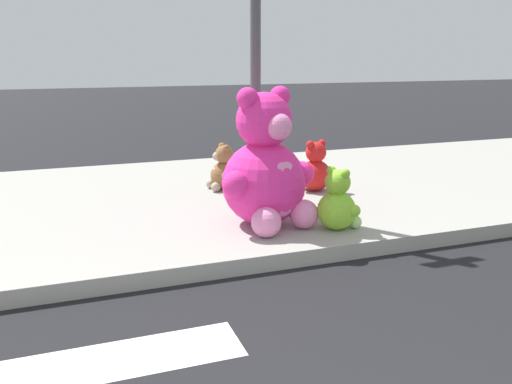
% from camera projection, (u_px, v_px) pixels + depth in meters
% --- Properties ---
extents(sidewalk, '(28.00, 4.40, 0.15)m').
position_uv_depth(sidewalk, '(153.00, 204.00, 6.36)').
color(sidewalk, '#9E9B93').
rests_on(sidewalk, ground_plane).
extents(sign_pole, '(0.56, 0.11, 3.20)m').
position_uv_depth(sign_pole, '(256.00, 49.00, 5.52)').
color(sign_pole, '#4C4C51').
rests_on(sign_pole, sidewalk).
extents(plush_pink_large, '(1.02, 0.96, 1.35)m').
position_uv_depth(plush_pink_large, '(266.00, 171.00, 5.24)').
color(plush_pink_large, '#F22D93').
rests_on(plush_pink_large, sidewalk).
extents(plush_brown, '(0.39, 0.45, 0.58)m').
position_uv_depth(plush_brown, '(223.00, 171.00, 6.72)').
color(plush_brown, olive).
rests_on(plush_brown, sidewalk).
extents(plush_lime, '(0.44, 0.45, 0.61)m').
position_uv_depth(plush_lime, '(338.00, 204.00, 5.18)').
color(plush_lime, '#8CD133').
rests_on(plush_lime, sidewalk).
extents(plush_red, '(0.48, 0.44, 0.63)m').
position_uv_depth(plush_red, '(314.00, 170.00, 6.65)').
color(plush_red, red).
rests_on(plush_red, sidewalk).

